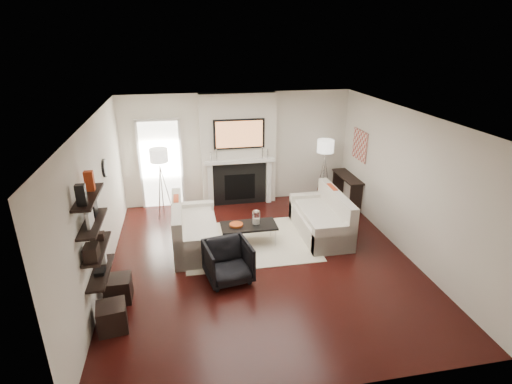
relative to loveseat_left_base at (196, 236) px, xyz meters
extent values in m
plane|color=black|center=(1.18, -0.79, -0.21)|extent=(6.00, 6.00, 0.00)
plane|color=white|center=(1.18, -0.79, 2.49)|extent=(6.00, 6.00, 0.00)
plane|color=silver|center=(1.18, 2.21, 1.14)|extent=(5.50, 0.00, 5.50)
plane|color=silver|center=(1.18, -3.79, 1.14)|extent=(5.50, 0.00, 5.50)
plane|color=silver|center=(-1.57, -0.79, 1.14)|extent=(0.00, 6.00, 6.00)
plane|color=silver|center=(3.93, -0.79, 1.14)|extent=(0.00, 6.00, 6.00)
cube|color=silver|center=(1.18, 2.08, 1.14)|extent=(1.80, 0.25, 2.70)
cube|color=black|center=(1.18, 1.95, 0.31)|extent=(1.30, 0.02, 1.04)
cube|color=black|center=(1.18, 1.94, 0.24)|extent=(0.75, 0.02, 0.65)
cube|color=white|center=(0.46, 1.92, 0.34)|extent=(0.12, 0.08, 1.10)
cube|color=white|center=(1.90, 1.92, 0.34)|extent=(0.12, 0.08, 1.10)
cube|color=white|center=(1.18, 1.90, 0.91)|extent=(1.70, 0.18, 0.07)
cube|color=black|center=(1.18, 1.92, 1.57)|extent=(1.20, 0.06, 0.70)
cube|color=#BF723F|center=(1.18, 1.89, 1.57)|extent=(1.10, 0.00, 0.62)
cylinder|color=silver|center=(0.63, 1.91, 1.09)|extent=(0.04, 0.04, 0.30)
cylinder|color=silver|center=(0.50, 1.91, 1.06)|extent=(0.04, 0.04, 0.24)
cylinder|color=silver|center=(1.73, 1.91, 1.09)|extent=(0.04, 0.04, 0.30)
cylinder|color=silver|center=(1.86, 1.91, 1.06)|extent=(0.04, 0.04, 0.24)
cube|color=white|center=(-0.67, 2.19, 0.84)|extent=(0.90, 0.02, 2.10)
cube|color=white|center=(-1.15, 2.17, 0.84)|extent=(0.06, 0.06, 2.16)
cube|color=white|center=(-0.19, 2.17, 0.84)|extent=(0.06, 0.06, 2.16)
cube|color=white|center=(-0.67, 2.17, 1.92)|extent=(1.02, 0.06, 0.06)
cube|color=beige|center=(1.06, -0.06, -0.20)|extent=(2.60, 2.00, 0.01)
cube|color=beige|center=(0.00, 0.00, 0.00)|extent=(0.85, 1.80, 0.42)
cube|color=beige|center=(-0.33, 0.00, 0.32)|extent=(0.18, 1.80, 0.80)
cube|color=beige|center=(0.00, -0.81, 0.09)|extent=(0.85, 0.18, 0.60)
cube|color=beige|center=(0.00, 0.81, 0.09)|extent=(0.85, 0.18, 0.60)
cube|color=beige|center=(0.05, 0.00, 0.26)|extent=(0.63, 1.44, 0.10)
cube|color=#B53816|center=(-0.33, 0.30, 0.52)|extent=(0.10, 0.42, 0.42)
cube|color=black|center=(-0.33, -0.30, 0.51)|extent=(0.10, 0.40, 0.40)
cube|color=beige|center=(2.59, 0.03, 0.00)|extent=(0.85, 1.80, 0.42)
cube|color=beige|center=(2.92, 0.03, 0.32)|extent=(0.18, 1.80, 0.80)
cube|color=beige|center=(2.59, -0.78, 0.09)|extent=(0.85, 0.18, 0.60)
cube|color=beige|center=(2.59, 0.84, 0.09)|extent=(0.85, 0.18, 0.60)
cube|color=beige|center=(2.54, 0.03, 0.26)|extent=(0.63, 1.44, 0.10)
cube|color=#B53816|center=(2.92, 0.33, 0.52)|extent=(0.10, 0.42, 0.42)
cube|color=black|center=(2.92, -0.27, 0.51)|extent=(0.10, 0.40, 0.40)
cube|color=black|center=(1.05, -0.10, 0.19)|extent=(1.10, 0.55, 0.04)
cylinder|color=silver|center=(0.55, -0.32, -0.02)|extent=(0.02, 0.02, 0.38)
cylinder|color=silver|center=(1.55, -0.32, -0.02)|extent=(0.02, 0.02, 0.38)
cylinder|color=silver|center=(0.55, 0.12, -0.02)|extent=(0.02, 0.02, 0.38)
cylinder|color=silver|center=(1.55, 0.12, -0.02)|extent=(0.02, 0.02, 0.38)
cylinder|color=white|center=(1.20, -0.10, 0.35)|extent=(0.16, 0.16, 0.28)
cylinder|color=white|center=(1.20, -0.10, 0.29)|extent=(0.09, 0.09, 0.13)
cylinder|color=#B34D1D|center=(0.80, -0.10, 0.24)|extent=(0.27, 0.27, 0.04)
imported|color=black|center=(0.49, -1.28, 0.17)|extent=(0.85, 0.82, 0.76)
cylinder|color=silver|center=(-0.67, 1.62, 0.39)|extent=(0.02, 0.02, 1.20)
cylinder|color=white|center=(-0.67, 1.62, 1.24)|extent=(0.40, 0.40, 0.30)
cylinder|color=silver|center=(-0.56, 1.62, 0.39)|extent=(0.25, 0.02, 1.23)
cylinder|color=silver|center=(-0.73, 1.72, 0.39)|extent=(0.14, 0.22, 1.23)
cylinder|color=silver|center=(-0.73, 1.53, 0.39)|extent=(0.14, 0.22, 1.23)
cylinder|color=silver|center=(3.23, 1.68, 0.39)|extent=(0.02, 0.02, 1.20)
cylinder|color=white|center=(3.23, 1.68, 1.24)|extent=(0.40, 0.40, 0.30)
cylinder|color=silver|center=(3.34, 1.68, 0.39)|extent=(0.25, 0.02, 1.23)
cylinder|color=silver|center=(3.17, 1.77, 0.39)|extent=(0.14, 0.22, 1.23)
cylinder|color=silver|center=(3.17, 1.58, 0.39)|extent=(0.14, 0.22, 1.23)
cube|color=black|center=(3.75, 1.42, 0.52)|extent=(0.35, 1.20, 0.04)
cube|color=black|center=(3.75, 0.87, 0.14)|extent=(0.30, 0.04, 0.71)
cube|color=black|center=(3.75, 1.97, 0.14)|extent=(0.30, 0.04, 0.71)
cube|color=#BF725F|center=(3.91, 1.26, 1.34)|extent=(0.03, 0.70, 0.70)
cube|color=black|center=(-1.44, -1.79, 0.49)|extent=(0.25, 1.00, 0.03)
cube|color=black|center=(-1.44, -1.79, 0.89)|extent=(0.25, 1.00, 0.04)
cube|color=black|center=(-1.44, -1.79, 1.29)|extent=(0.25, 1.00, 0.04)
cube|color=black|center=(-1.44, -1.79, 1.69)|extent=(0.25, 1.00, 0.04)
cube|color=black|center=(-1.44, -2.12, 1.85)|extent=(0.12, 0.10, 0.28)
cube|color=#B53816|center=(-1.44, -1.60, 1.85)|extent=(0.12, 0.10, 0.28)
cube|color=white|center=(-1.44, -1.89, 1.42)|extent=(0.04, 0.30, 0.22)
cube|color=black|center=(-1.44, -1.54, 1.40)|extent=(0.04, 0.22, 0.18)
cube|color=black|center=(-1.44, -2.11, 1.01)|extent=(0.18, 0.25, 0.20)
cube|color=black|center=(-1.44, -1.56, 0.97)|extent=(0.15, 0.12, 0.12)
cube|color=black|center=(-1.44, -1.83, 0.53)|extent=(0.14, 0.20, 0.05)
cube|color=white|center=(-1.44, -1.56, 0.60)|extent=(0.10, 0.10, 0.18)
cylinder|color=black|center=(-1.55, 0.11, 1.49)|extent=(0.04, 0.34, 0.34)
cylinder|color=white|center=(-1.53, 0.11, 1.49)|extent=(0.01, 0.29, 0.29)
cube|color=black|center=(-1.29, -1.52, -0.01)|extent=(0.41, 0.41, 0.40)
cube|color=black|center=(-1.29, -2.21, -0.01)|extent=(0.46, 0.46, 0.40)
camera|label=1|loc=(-0.13, -7.13, 3.75)|focal=28.00mm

